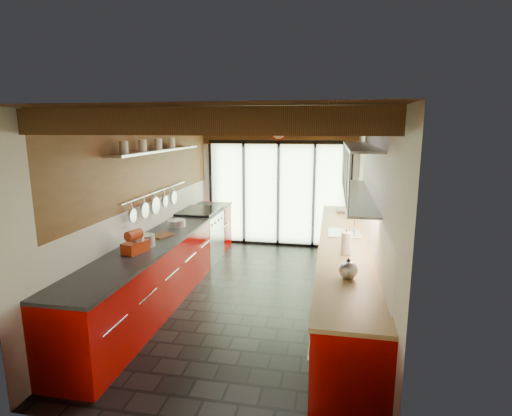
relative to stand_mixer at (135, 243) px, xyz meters
name	(u,v)px	position (x,y,z in m)	size (l,w,h in m)	color
ground	(253,297)	(1.27, 0.99, -1.04)	(5.50, 5.50, 0.00)	black
room_shell	(252,185)	(1.27, 0.99, 0.62)	(5.50, 5.50, 5.50)	silver
ceiling_beams	(258,125)	(1.27, 1.37, 1.43)	(3.14, 5.06, 4.90)	#593316
glass_door	(278,166)	(1.27, 3.68, 0.62)	(2.95, 0.10, 2.90)	#C6EAAD
left_counter	(169,262)	(0.00, 0.99, -0.57)	(0.68, 5.00, 0.92)	#9D0400
range_stove	(200,236)	(0.00, 2.44, -0.57)	(0.66, 0.90, 0.97)	silver
right_counter	(343,273)	(2.54, 0.99, -0.57)	(0.68, 5.00, 0.92)	#9D0400
sink_assembly	(345,231)	(2.56, 1.39, -0.07)	(0.45, 0.52, 0.43)	silver
upper_cabinets_right	(359,171)	(2.70, 1.29, 0.81)	(0.34, 3.00, 3.00)	silver
left_wall_fixtures	(158,168)	(-0.20, 1.17, 0.81)	(0.28, 2.60, 0.96)	silver
stand_mixer	(135,243)	(0.00, 0.00, 0.00)	(0.27, 0.36, 0.29)	#AE2F0D
pot_large	(146,240)	(0.00, 0.27, -0.04)	(0.24, 0.24, 0.15)	silver
pot_small	(177,223)	(0.00, 1.32, -0.06)	(0.27, 0.27, 0.11)	silver
cutting_board	(161,235)	(0.00, 0.75, -0.10)	(0.22, 0.31, 0.03)	brown
kettle	(348,269)	(2.54, -0.39, -0.01)	(0.23, 0.26, 0.23)	silver
paper_towel	(346,244)	(2.54, 0.40, 0.02)	(0.16, 0.16, 0.32)	white
soap_bottle	(345,238)	(2.54, 0.78, -0.01)	(0.09, 0.09, 0.20)	silver
bowl	(342,211)	(2.54, 2.88, -0.09)	(0.23, 0.23, 0.06)	silver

